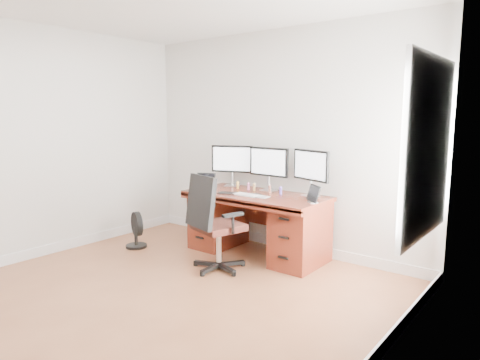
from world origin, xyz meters
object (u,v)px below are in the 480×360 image
Objects in this scene: office_chair at (215,239)px; monitor_center at (269,163)px; desk at (257,222)px; floor_fan at (136,230)px; keyboard at (247,195)px.

monitor_center is (0.05, 0.95, 0.74)m from office_chair.
floor_fan is (-1.37, -0.73, -0.18)m from desk.
monitor_center is (-0.00, 0.24, 0.68)m from desk.
monitor_center is at bearing 102.93° from office_chair.
desk is 1.56m from floor_fan.
desk is at bearing 85.09° from keyboard.
office_chair is 1.20m from monitor_center.
keyboard is at bearing -96.52° from desk.
keyboard is at bearing 102.89° from office_chair.
floor_fan is 0.83× the size of monitor_center.
floor_fan is at bearing -163.41° from office_chair.
desk is 1.62× the size of office_chair.
keyboard is (-0.02, -0.42, -0.33)m from monitor_center.
monitor_center is 1.78× the size of keyboard.
office_chair is 1.91× the size of monitor_center.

